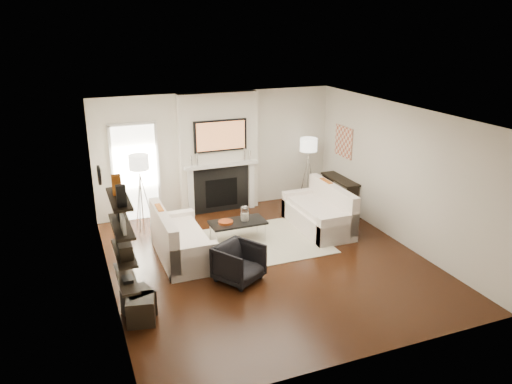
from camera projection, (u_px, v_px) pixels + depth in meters
name	position (u px, v px, depth m)	size (l,w,h in m)	color
room_envelope	(269.00, 192.00, 8.68)	(6.00, 6.00, 6.00)	black
chimney_breast	(219.00, 153.00, 11.20)	(1.80, 0.25, 2.70)	silver
fireplace_surround	(221.00, 190.00, 11.35)	(1.30, 0.02, 1.04)	black
firebox	(222.00, 193.00, 11.37)	(0.75, 0.02, 0.65)	black
mantel_pilaster_l	(191.00, 193.00, 11.07)	(0.12, 0.08, 1.10)	white
mantel_pilaster_r	(251.00, 185.00, 11.57)	(0.12, 0.08, 1.10)	white
mantel_shelf	(222.00, 165.00, 11.11)	(1.70, 0.18, 0.07)	white
tv_body	(220.00, 136.00, 10.92)	(1.20, 0.06, 0.70)	black
tv_screen	(221.00, 136.00, 10.89)	(1.10, 0.01, 0.62)	#BF723F
candlestick_l_tall	(197.00, 159.00, 10.87)	(0.04, 0.04, 0.30)	silver
candlestick_l_short	(191.00, 161.00, 10.84)	(0.04, 0.04, 0.24)	silver
candlestick_r_tall	(244.00, 154.00, 11.25)	(0.04, 0.04, 0.30)	silver
candlestick_r_short	(250.00, 155.00, 11.31)	(0.04, 0.04, 0.24)	silver
hallway_panel	(136.00, 173.00, 10.75)	(0.90, 0.02, 2.10)	white
door_trim_l	(113.00, 176.00, 10.56)	(0.06, 0.06, 2.16)	white
door_trim_r	(158.00, 171.00, 10.90)	(0.06, 0.06, 2.16)	white
door_trim_top	(132.00, 124.00, 10.38)	(1.02, 0.06, 0.06)	white
rug	(258.00, 243.00, 9.87)	(2.60, 2.00, 0.01)	#BBB299
loveseat_left_base	(183.00, 247.00, 9.20)	(0.85, 1.80, 0.42)	white
loveseat_left_back	(164.00, 234.00, 8.98)	(0.18, 1.80, 0.80)	white
loveseat_left_arm_n	(194.00, 261.00, 8.46)	(0.85, 0.18, 0.60)	white
loveseat_left_arm_s	(173.00, 227.00, 9.88)	(0.85, 0.18, 0.60)	white
loveseat_left_cushion	(185.00, 234.00, 9.13)	(0.63, 1.44, 0.10)	white
pillow_left_orange	(160.00, 218.00, 9.18)	(0.10, 0.42, 0.42)	#BD5C17
pillow_left_charcoal	(167.00, 230.00, 8.65)	(0.10, 0.40, 0.40)	black
loveseat_right_base	(318.00, 219.00, 10.48)	(0.85, 1.80, 0.42)	white
loveseat_right_back	(332.00, 203.00, 10.50)	(0.18, 1.80, 0.80)	white
loveseat_right_arm_n	(338.00, 230.00, 9.74)	(0.85, 0.18, 0.60)	white
loveseat_right_arm_s	(301.00, 203.00, 11.16)	(0.85, 0.18, 0.60)	white
loveseat_right_cushion	(316.00, 208.00, 10.38)	(0.63, 1.44, 0.10)	white
pillow_right_orange	(326.00, 190.00, 10.69)	(0.10, 0.42, 0.42)	#BD5C17
pillow_right_charcoal	(340.00, 199.00, 10.17)	(0.10, 0.40, 0.40)	black
coffee_table	(238.00, 222.00, 9.83)	(1.10, 0.55, 0.04)	black
coffee_leg_nw	(217.00, 240.00, 9.53)	(0.02, 0.02, 0.38)	silver
coffee_leg_ne	(265.00, 233.00, 9.88)	(0.02, 0.02, 0.38)	silver
coffee_leg_sw	(210.00, 232.00, 9.91)	(0.02, 0.02, 0.38)	silver
coffee_leg_se	(257.00, 225.00, 10.26)	(0.02, 0.02, 0.38)	silver
hurricane_glass	(245.00, 214.00, 9.83)	(0.16, 0.16, 0.28)	white
hurricane_candle	(245.00, 217.00, 9.85)	(0.11, 0.11, 0.17)	white
copper_bowl	(226.00, 222.00, 9.73)	(0.29, 0.29, 0.05)	#BC4F1F
armchair	(239.00, 261.00, 8.34)	(0.69, 0.64, 0.71)	black
lamp_left_post	(142.00, 202.00, 10.37)	(0.02, 0.02, 1.20)	silver
lamp_left_shade	(139.00, 162.00, 10.10)	(0.40, 0.40, 0.30)	white
lamp_left_leg_a	(147.00, 201.00, 10.41)	(0.02, 0.02, 1.25)	silver
lamp_left_leg_b	(138.00, 200.00, 10.44)	(0.02, 0.02, 1.25)	silver
lamp_left_leg_c	(140.00, 203.00, 10.27)	(0.02, 0.02, 1.25)	silver
lamp_right_post	(307.00, 180.00, 11.80)	(0.02, 0.02, 1.20)	silver
lamp_right_shade	(309.00, 145.00, 11.52)	(0.40, 0.40, 0.30)	white
lamp_right_leg_a	(312.00, 179.00, 11.84)	(0.02, 0.02, 1.25)	silver
lamp_right_leg_b	(304.00, 179.00, 11.86)	(0.02, 0.02, 1.25)	silver
lamp_right_leg_c	(307.00, 181.00, 11.70)	(0.02, 0.02, 1.25)	silver
console_top	(340.00, 179.00, 11.40)	(0.35, 1.20, 0.04)	black
console_leg_n	(352.00, 202.00, 11.04)	(0.30, 0.04, 0.71)	black
console_leg_s	(327.00, 188.00, 12.01)	(0.30, 0.04, 0.71)	black
wall_art	(344.00, 142.00, 11.36)	(0.03, 0.70, 0.70)	tan
shelf_bottom	(126.00, 278.00, 7.10)	(0.25, 1.00, 0.04)	black
shelf_lower	(124.00, 253.00, 6.97)	(0.25, 1.00, 0.04)	black
shelf_upper	(122.00, 226.00, 6.83)	(0.25, 1.00, 0.04)	black
shelf_top	(119.00, 199.00, 6.70)	(0.25, 1.00, 0.04)	black
decor_magfile_a	(121.00, 196.00, 6.35)	(0.12, 0.10, 0.28)	black
decor_magfile_b	(117.00, 185.00, 6.77)	(0.12, 0.10, 0.28)	#BD5C17
decor_frame_a	(123.00, 224.00, 6.59)	(0.04, 0.30, 0.22)	white
decor_frame_b	(119.00, 213.00, 7.01)	(0.04, 0.22, 0.18)	black
decor_wine_rack	(125.00, 251.00, 6.75)	(0.18, 0.25, 0.20)	black
decor_box_small	(121.00, 240.00, 7.17)	(0.15, 0.12, 0.12)	black
decor_books	(127.00, 279.00, 6.97)	(0.14, 0.20, 0.05)	black
decor_box_tall	(123.00, 261.00, 7.36)	(0.10, 0.10, 0.18)	white
clock_rim	(99.00, 175.00, 8.40)	(0.34, 0.34, 0.04)	black
clock_face	(101.00, 175.00, 8.41)	(0.29, 0.29, 0.01)	white
ottoman_near	(139.00, 303.00, 7.41)	(0.40, 0.40, 0.40)	black
ottoman_far	(141.00, 310.00, 7.22)	(0.40, 0.40, 0.40)	black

